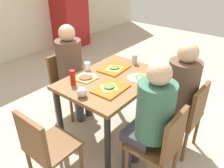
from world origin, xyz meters
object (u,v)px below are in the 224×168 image
at_px(pizza_slice_a, 109,87).
at_px(pizza_slice_d, 140,77).
at_px(soda_can, 135,59).
at_px(person_in_brown_jacket, 178,89).
at_px(chair_near_left, 162,144).
at_px(person_far_side, 72,66).
at_px(person_in_red, 151,115).
at_px(chair_left_end, 44,146).
at_px(pizza_slice_b, 114,68).
at_px(plastic_cup_a, 87,66).
at_px(drink_fridge, 69,6).
at_px(pizza_slice_c, 86,78).
at_px(paper_plate_center, 87,77).
at_px(paper_plate_near_edge, 138,78).
at_px(chair_far_side, 66,80).
at_px(chair_near_right, 187,114).
at_px(condiment_bottle, 73,78).
at_px(tray_red_near, 111,88).
at_px(foil_bundle, 82,92).
at_px(plastic_cup_b, 140,82).
at_px(tray_red_far, 114,68).
at_px(main_table, 112,86).

relative_size(pizza_slice_a, pizza_slice_d, 1.09).
bearing_deg(soda_can, person_in_brown_jacket, -106.29).
height_order(chair_near_left, person_far_side, person_far_side).
bearing_deg(person_in_red, chair_left_end, 135.60).
xyz_separation_m(pizza_slice_b, plastic_cup_a, (-0.21, 0.23, 0.03)).
bearing_deg(person_in_brown_jacket, drink_fridge, 64.57).
bearing_deg(chair_left_end, pizza_slice_c, 15.53).
bearing_deg(paper_plate_center, chair_left_end, -163.95).
bearing_deg(paper_plate_near_edge, chair_far_side, 99.41).
relative_size(person_in_red, pizza_slice_b, 5.46).
height_order(chair_near_right, chair_left_end, same).
xyz_separation_m(person_in_red, condiment_bottle, (-0.08, 0.87, 0.12)).
distance_m(pizza_slice_c, soda_can, 0.70).
distance_m(person_in_red, pizza_slice_b, 0.90).
distance_m(person_in_brown_jacket, pizza_slice_b, 0.77).
bearing_deg(pizza_slice_c, tray_red_near, -89.99).
distance_m(pizza_slice_b, drink_fridge, 3.26).
distance_m(paper_plate_near_edge, foil_bundle, 0.68).
bearing_deg(chair_near_left, drink_fridge, 58.57).
bearing_deg(plastic_cup_b, pizza_slice_b, 71.08).
relative_size(chair_left_end, person_far_side, 0.67).
relative_size(tray_red_near, condiment_bottle, 2.25).
distance_m(tray_red_far, pizza_slice_d, 0.37).
relative_size(chair_left_end, soda_can, 6.82).
distance_m(chair_near_left, tray_red_far, 1.07).
xyz_separation_m(plastic_cup_b, soda_can, (0.45, 0.37, 0.01)).
height_order(chair_far_side, paper_plate_near_edge, chair_far_side).
height_order(chair_left_end, condiment_bottle, condiment_bottle).
height_order(chair_near_right, pizza_slice_b, chair_near_right).
relative_size(pizza_slice_a, plastic_cup_a, 1.99).
distance_m(paper_plate_center, plastic_cup_b, 0.60).
bearing_deg(pizza_slice_c, main_table, -46.69).
relative_size(paper_plate_near_edge, condiment_bottle, 1.38).
bearing_deg(drink_fridge, pizza_slice_d, -119.57).
distance_m(chair_far_side, plastic_cup_b, 1.18).
height_order(chair_left_end, pizza_slice_d, chair_left_end).
height_order(pizza_slice_b, condiment_bottle, condiment_bottle).
xyz_separation_m(person_in_brown_jacket, person_far_side, (-0.28, 1.30, 0.00)).
xyz_separation_m(paper_plate_near_edge, foil_bundle, (-0.64, 0.20, 0.05)).
xyz_separation_m(chair_far_side, pizza_slice_c, (-0.20, -0.58, 0.30)).
height_order(paper_plate_center, pizza_slice_a, pizza_slice_a).
distance_m(person_in_brown_jacket, soda_can, 0.71).
bearing_deg(condiment_bottle, chair_left_end, -158.94).
xyz_separation_m(person_in_red, pizza_slice_b, (0.47, 0.76, 0.06)).
relative_size(soda_can, drink_fridge, 0.06).
distance_m(pizza_slice_b, pizza_slice_c, 0.39).
xyz_separation_m(person_in_red, soda_can, (0.76, 0.67, 0.10)).
bearing_deg(drink_fridge, person_far_side, -131.49).
xyz_separation_m(chair_left_end, plastic_cup_a, (0.92, 0.35, 0.33)).
xyz_separation_m(tray_red_near, plastic_cup_b, (0.22, -0.20, 0.04)).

